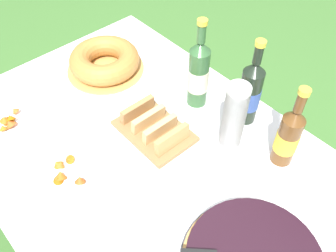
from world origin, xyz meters
The scene contains 11 objects.
ground_plane centered at (0.00, 0.00, 0.00)m, with size 16.00×16.00×0.00m, color #3D6B2D.
garden_table centered at (0.00, 0.00, 0.60)m, with size 1.50×0.94×0.66m.
tablecloth centered at (0.00, 0.00, 0.65)m, with size 1.51×0.95×0.10m.
bundt_cake centered at (-0.50, 0.15, 0.71)m, with size 0.31×0.31×0.09m.
cup_stack centered at (0.09, 0.23, 0.79)m, with size 0.07×0.07×0.25m.
cider_bottle_green centered at (-0.13, 0.29, 0.80)m, with size 0.07×0.07×0.34m.
cider_bottle_amber centered at (0.24, 0.31, 0.78)m, with size 0.07×0.07×0.30m.
juice_bottle_red centered at (0.05, 0.36, 0.79)m, with size 0.07×0.07×0.33m.
snack_plate_near centered at (-0.47, -0.27, 0.68)m, with size 0.19×0.19×0.06m.
snack_plate_left centered at (-0.15, -0.25, 0.68)m, with size 0.21×0.21×0.05m.
bread_board centered at (-0.11, 0.08, 0.69)m, with size 0.26×0.18×0.07m.
Camera 1 is at (0.55, -0.45, 1.63)m, focal length 40.00 mm.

